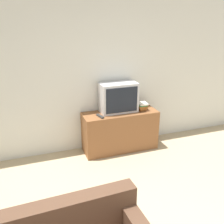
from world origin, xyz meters
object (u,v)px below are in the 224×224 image
Objects in this scene: television at (118,97)px; book_stack at (142,106)px; tv_stand at (120,131)px; remote_on_stand at (100,116)px.

television is 0.45m from book_stack.
tv_stand is 0.60m from television.
television is (-0.01, 0.06, 0.59)m from tv_stand.
remote_on_stand is (-0.37, -0.15, -0.24)m from television.
tv_stand is 6.66× the size of remote_on_stand.
remote_on_stand is (-0.38, -0.09, 0.36)m from tv_stand.
television is at bearing 103.70° from tv_stand.
book_stack is (0.41, -0.07, -0.18)m from television.
television is at bearing 169.87° from book_stack.
remote_on_stand reaches higher than tv_stand.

